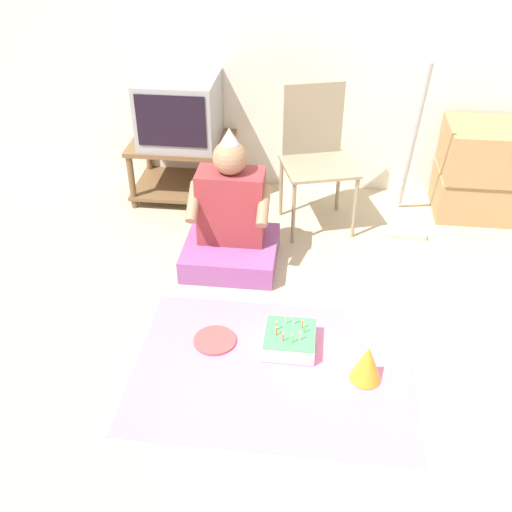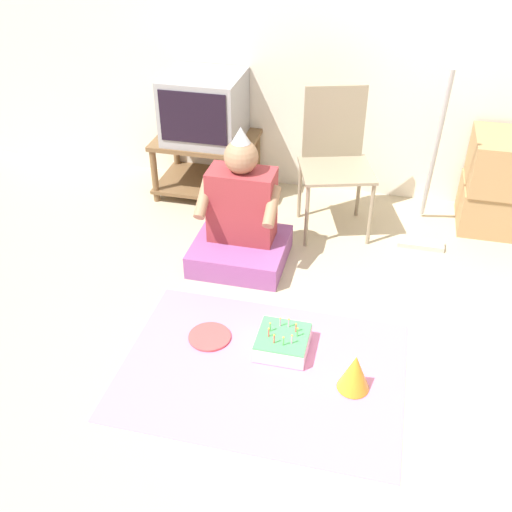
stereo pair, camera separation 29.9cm
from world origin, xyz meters
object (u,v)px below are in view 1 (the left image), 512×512
Objects in this scene: dust_mop at (409,185)px; party_hat_blue at (366,363)px; person_seated at (231,224)px; tv at (179,110)px; folding_chair at (316,149)px; cardboard_box_stack at (478,170)px; paper_plate at (215,340)px; birthday_cake at (290,339)px.

party_hat_blue is (-0.29, -1.38, -0.21)m from dust_mop.
dust_mop is at bearing 25.24° from person_seated.
dust_mop reaches higher than person_seated.
dust_mop reaches higher than tv.
folding_chair is 1.09m from cardboard_box_stack.
cardboard_box_stack is at bearing 44.80° from paper_plate.
folding_chair is at bearing 49.77° from person_seated.
dust_mop is 1.61m from paper_plate.
party_hat_blue is (-0.76, -1.64, -0.21)m from cardboard_box_stack.
person_seated is 4.33× the size of party_hat_blue.
tv is 0.45× the size of dust_mop.
folding_chair is at bearing 87.21° from birthday_cake.
folding_chair reaches higher than tv.
tv is at bearing 120.21° from person_seated.
tv is 1.80m from birthday_cake.
paper_plate is at bearing -88.21° from person_seated.
person_seated is at bearing 91.79° from paper_plate.
dust_mop is 1.15m from person_seated.
folding_chair is 0.80× the size of dust_mop.
folding_chair is at bearing -168.17° from cardboard_box_stack.
cardboard_box_stack is 0.54m from dust_mop.
birthday_cake is (-1.12, -1.47, -0.26)m from cardboard_box_stack.
paper_plate is at bearing -130.13° from dust_mop.
cardboard_box_stack is at bearing 65.29° from party_hat_blue.
tv is 2.61× the size of party_hat_blue.
paper_plate is (-1.02, -1.21, -0.30)m from dust_mop.
tv is at bearing 126.01° from party_hat_blue.
person_seated is 3.86× the size of paper_plate.
tv is 1.55m from dust_mop.
cardboard_box_stack is at bearing 26.70° from person_seated.
dust_mop reaches higher than party_hat_blue.
birthday_cake is (0.39, -0.71, -0.21)m from person_seated.
dust_mop is 1.34× the size of person_seated.
party_hat_blue is 0.76m from paper_plate.
folding_chair is 0.62m from dust_mop.
cardboard_box_stack is 2.43× the size of birthday_cake.
dust_mop is at bearing 49.87° from paper_plate.
birthday_cake is at bearing 0.89° from paper_plate.
birthday_cake is at bearing -60.99° from person_seated.
birthday_cake is (0.84, -1.48, -0.57)m from tv.
person_seated is at bearing -153.30° from cardboard_box_stack.
party_hat_blue is (0.30, -1.42, -0.40)m from folding_chair.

